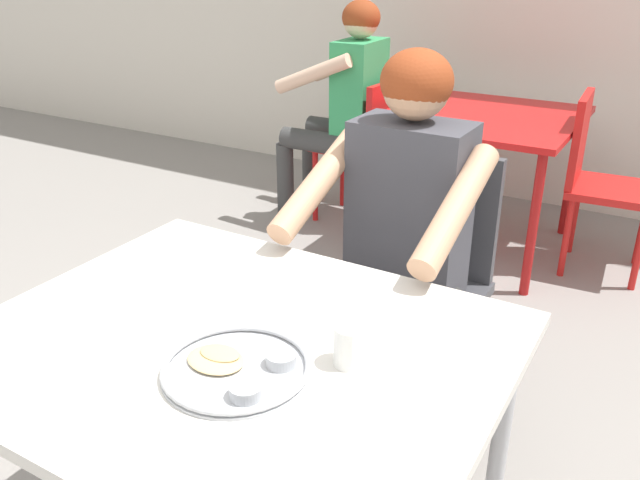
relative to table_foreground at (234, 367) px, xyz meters
name	(u,v)px	position (x,y,z in m)	size (l,w,h in m)	color
table_foreground	(234,367)	(0.00, 0.00, 0.00)	(1.12, 0.91, 0.73)	silver
thali_tray	(238,368)	(0.08, -0.09, 0.08)	(0.29, 0.29, 0.03)	#B7BABF
drinking_cup	(350,344)	(0.25, 0.05, 0.12)	(0.07, 0.07, 0.09)	white
chair_foreground	(421,268)	(0.06, 0.93, -0.14)	(0.44, 0.44, 0.89)	#3F3F44
diner_foreground	(396,229)	(0.06, 0.70, 0.08)	(0.49, 0.55, 1.24)	#2C2C2C
table_background_red	(481,129)	(-0.19, 2.32, -0.02)	(0.93, 0.95, 0.72)	red
chair_red_left	(366,140)	(-0.85, 2.32, -0.17)	(0.44, 0.41, 0.83)	red
chair_red_right	(598,173)	(0.39, 2.34, -0.17)	(0.43, 0.42, 0.87)	red
patron_background	(345,94)	(-0.98, 2.31, 0.08)	(0.56, 0.50, 1.24)	#383838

